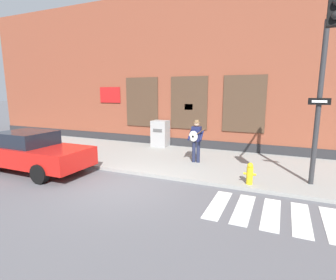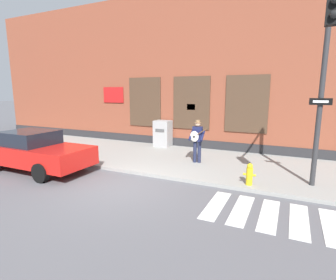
{
  "view_description": "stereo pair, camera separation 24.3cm",
  "coord_description": "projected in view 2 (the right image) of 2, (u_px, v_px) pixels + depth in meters",
  "views": [
    {
      "loc": [
        4.52,
        -6.69,
        3.01
      ],
      "look_at": [
        0.88,
        1.54,
        1.34
      ],
      "focal_mm": 28.0,
      "sensor_mm": 36.0,
      "label": 1
    },
    {
      "loc": [
        4.74,
        -6.59,
        3.01
      ],
      "look_at": [
        0.88,
        1.54,
        1.34
      ],
      "focal_mm": 28.0,
      "sensor_mm": 36.0,
      "label": 2
    }
  ],
  "objects": [
    {
      "name": "fire_hydrant",
      "position": [
        249.0,
        174.0,
        8.17
      ],
      "size": [
        0.38,
        0.2,
        0.7
      ],
      "color": "gold",
      "rests_on": "sidewalk"
    },
    {
      "name": "building_backdrop",
      "position": [
        204.0,
        74.0,
        14.94
      ],
      "size": [
        28.0,
        4.06,
        8.01
      ],
      "color": "brown",
      "rests_on": "ground"
    },
    {
      "name": "utility_box",
      "position": [
        163.0,
        133.0,
        13.96
      ],
      "size": [
        0.85,
        0.72,
        1.38
      ],
      "color": "#9E9E9E",
      "rests_on": "sidewalk"
    },
    {
      "name": "traffic_light",
      "position": [
        326.0,
        66.0,
        6.69
      ],
      "size": [
        0.6,
        2.74,
        5.11
      ],
      "color": "#2D2D30",
      "rests_on": "sidewalk"
    },
    {
      "name": "ground_plane",
      "position": [
        123.0,
        187.0,
        8.4
      ],
      "size": [
        160.0,
        160.0,
        0.0
      ],
      "primitive_type": "plane",
      "color": "#56565B"
    },
    {
      "name": "busker",
      "position": [
        197.0,
        139.0,
        10.65
      ],
      "size": [
        0.72,
        0.54,
        1.76
      ],
      "color": "#1E233D",
      "rests_on": "sidewalk"
    },
    {
      "name": "crosswalk",
      "position": [
        332.0,
        227.0,
        5.92
      ],
      "size": [
        5.78,
        1.9,
        0.01
      ],
      "color": "silver",
      "rests_on": "ground"
    },
    {
      "name": "red_car",
      "position": [
        34.0,
        151.0,
        10.05
      ],
      "size": [
        4.6,
        1.99,
        1.53
      ],
      "color": "red",
      "rests_on": "ground"
    },
    {
      "name": "sidewalk",
      "position": [
        171.0,
        159.0,
        11.69
      ],
      "size": [
        28.0,
        4.96,
        0.12
      ],
      "color": "gray",
      "rests_on": "ground"
    }
  ]
}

